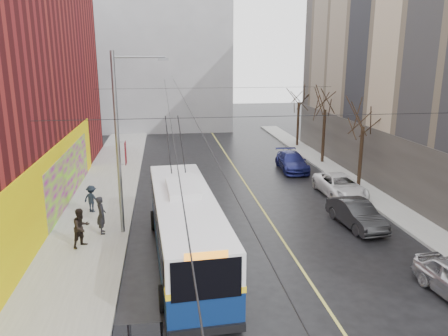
# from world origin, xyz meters

# --- Properties ---
(sidewalk_left) EXTENTS (4.00, 60.00, 0.15)m
(sidewalk_left) POSITION_xyz_m (-8.00, 12.00, 0.07)
(sidewalk_left) COLOR gray
(sidewalk_left) RESTS_ON ground
(sidewalk_right) EXTENTS (2.00, 60.00, 0.15)m
(sidewalk_right) POSITION_xyz_m (9.00, 12.00, 0.07)
(sidewalk_right) COLOR gray
(sidewalk_right) RESTS_ON ground
(lane_line) EXTENTS (0.12, 50.00, 0.01)m
(lane_line) POSITION_xyz_m (1.50, 14.00, 0.00)
(lane_line) COLOR #BFB74C
(lane_line) RESTS_ON ground
(building_far) EXTENTS (20.50, 12.10, 18.00)m
(building_far) POSITION_xyz_m (-6.00, 44.99, 9.02)
(building_far) COLOR gray
(building_far) RESTS_ON ground
(streetlight_pole) EXTENTS (2.65, 0.60, 9.00)m
(streetlight_pole) POSITION_xyz_m (-6.14, 10.00, 4.85)
(streetlight_pole) COLOR slate
(streetlight_pole) RESTS_ON ground
(catenary_wires) EXTENTS (18.00, 60.00, 0.22)m
(catenary_wires) POSITION_xyz_m (-2.54, 14.77, 6.25)
(catenary_wires) COLOR black
(tree_near) EXTENTS (3.20, 3.20, 6.40)m
(tree_near) POSITION_xyz_m (9.00, 16.00, 4.98)
(tree_near) COLOR black
(tree_near) RESTS_ON ground
(tree_mid) EXTENTS (3.20, 3.20, 6.68)m
(tree_mid) POSITION_xyz_m (9.00, 23.00, 5.25)
(tree_mid) COLOR black
(tree_mid) RESTS_ON ground
(tree_far) EXTENTS (3.20, 3.20, 6.57)m
(tree_far) POSITION_xyz_m (9.00, 30.00, 5.14)
(tree_far) COLOR black
(tree_far) RESTS_ON ground
(pigeons_flying) EXTENTS (5.59, 3.62, 2.17)m
(pigeons_flying) POSITION_xyz_m (-2.62, 10.90, 6.87)
(pigeons_flying) COLOR slate
(trolleybus) EXTENTS (3.29, 11.96, 5.61)m
(trolleybus) POSITION_xyz_m (-3.29, 6.75, 1.56)
(trolleybus) COLOR #0A1E4C
(trolleybus) RESTS_ON ground
(parked_car_b) EXTENTS (1.88, 4.32, 1.38)m
(parked_car_b) POSITION_xyz_m (5.80, 9.36, 0.69)
(parked_car_b) COLOR #272729
(parked_car_b) RESTS_ON ground
(parked_car_c) EXTENTS (2.31, 4.92, 1.36)m
(parked_car_c) POSITION_xyz_m (7.00, 14.41, 0.68)
(parked_car_c) COLOR white
(parked_car_c) RESTS_ON ground
(parked_car_d) EXTENTS (2.19, 4.91, 1.40)m
(parked_car_d) POSITION_xyz_m (5.80, 21.10, 0.70)
(parked_car_d) COLOR navy
(parked_car_d) RESTS_ON ground
(following_car) EXTENTS (1.66, 4.04, 1.37)m
(following_car) POSITION_xyz_m (-3.24, 16.39, 0.68)
(following_car) COLOR #9C9DA1
(following_car) RESTS_ON ground
(pedestrian_a) EXTENTS (0.59, 0.78, 1.92)m
(pedestrian_a) POSITION_xyz_m (-7.30, 9.93, 1.11)
(pedestrian_a) COLOR black
(pedestrian_a) RESTS_ON sidewalk_left
(pedestrian_b) EXTENTS (1.12, 1.14, 1.85)m
(pedestrian_b) POSITION_xyz_m (-8.01, 8.47, 1.07)
(pedestrian_b) COLOR black
(pedestrian_b) RESTS_ON sidewalk_left
(pedestrian_c) EXTENTS (1.15, 0.97, 1.55)m
(pedestrian_c) POSITION_xyz_m (-8.26, 13.19, 0.92)
(pedestrian_c) COLOR black
(pedestrian_c) RESTS_ON sidewalk_left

